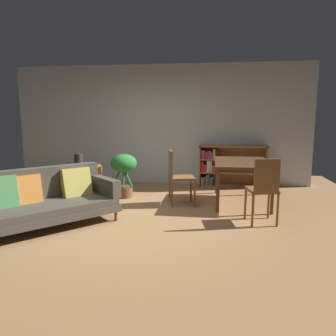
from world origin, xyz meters
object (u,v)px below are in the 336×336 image
at_px(media_console, 84,182).
at_px(potted_floor_plant, 124,169).
at_px(desk_speaker, 79,162).
at_px(dining_chair_near, 264,187).
at_px(dining_chair_far, 177,174).
at_px(fabric_couch, 42,199).
at_px(dining_table, 242,165).
at_px(open_laptop, 83,166).
at_px(bookshelf, 227,166).

height_order(media_console, potted_floor_plant, potted_floor_plant).
xyz_separation_m(media_console, potted_floor_plant, (0.83, -0.03, 0.28)).
xyz_separation_m(desk_speaker, dining_chair_near, (3.23, -1.09, -0.15)).
bearing_deg(dining_chair_near, dining_chair_far, 146.34).
distance_m(fabric_couch, dining_chair_far, 2.25).
bearing_deg(desk_speaker, dining_table, 1.29).
height_order(open_laptop, dining_chair_near, dining_chair_near).
bearing_deg(bookshelf, dining_chair_near, -81.35).
xyz_separation_m(open_laptop, dining_table, (3.07, -0.22, 0.11)).
bearing_deg(dining_chair_near, potted_floor_plant, 152.46).
height_order(fabric_couch, dining_chair_near, dining_chair_near).
bearing_deg(dining_chair_far, bookshelf, 60.93).
distance_m(dining_chair_near, bookshelf, 2.61).
bearing_deg(dining_chair_far, desk_speaker, 173.83).
xyz_separation_m(potted_floor_plant, dining_chair_far, (1.07, -0.37, -0.01)).
bearing_deg(fabric_couch, bookshelf, 48.42).
xyz_separation_m(desk_speaker, bookshelf, (2.84, 1.49, -0.24)).
bearing_deg(dining_chair_near, open_laptop, 157.12).
distance_m(desk_speaker, dining_table, 3.03).
bearing_deg(open_laptop, dining_table, -4.12).
height_order(open_laptop, potted_floor_plant, potted_floor_plant).
xyz_separation_m(open_laptop, desk_speaker, (0.04, -0.29, 0.12)).
relative_size(dining_table, bookshelf, 0.96).
bearing_deg(potted_floor_plant, media_console, 178.26).
xyz_separation_m(dining_table, bookshelf, (-0.19, 1.42, -0.23)).
relative_size(fabric_couch, dining_chair_near, 2.08).
height_order(dining_table, dining_chair_near, dining_chair_near).
xyz_separation_m(dining_chair_near, bookshelf, (-0.39, 2.58, -0.09)).
bearing_deg(dining_table, potted_floor_plant, 177.60).
distance_m(fabric_couch, bookshelf, 4.09).
distance_m(dining_table, dining_chair_far, 1.17).
xyz_separation_m(dining_chair_near, dining_chair_far, (-1.33, 0.89, -0.01)).
bearing_deg(dining_chair_far, dining_table, 13.66).
height_order(open_laptop, desk_speaker, desk_speaker).
relative_size(dining_table, dining_chair_near, 1.47).
height_order(desk_speaker, bookshelf, bookshelf).
bearing_deg(desk_speaker, fabric_couch, -85.49).
xyz_separation_m(open_laptop, dining_chair_near, (3.28, -1.38, -0.03)).
bearing_deg(media_console, open_laptop, 114.03).
height_order(desk_speaker, dining_chair_far, dining_chair_far).
bearing_deg(potted_floor_plant, fabric_couch, -112.13).
relative_size(fabric_couch, potted_floor_plant, 2.40).
height_order(fabric_couch, media_console, fabric_couch).
bearing_deg(fabric_couch, dining_chair_far, 37.65).
xyz_separation_m(media_console, bookshelf, (2.84, 1.30, 0.18)).
bearing_deg(open_laptop, media_console, -65.97).
relative_size(open_laptop, dining_chair_near, 0.50).
bearing_deg(fabric_couch, desk_speaker, 94.51).
xyz_separation_m(fabric_couch, open_laptop, (-0.17, 1.87, 0.19)).
distance_m(desk_speaker, bookshelf, 3.22).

